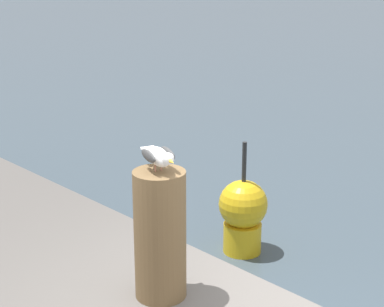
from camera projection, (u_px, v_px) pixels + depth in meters
The scene contains 3 objects.
mooring_post at pixel (160, 235), 3.47m from camera, with size 0.30×0.30×0.76m, color brown.
seagull at pixel (159, 156), 3.32m from camera, with size 0.39×0.20×0.14m.
channel_buoy at pixel (243, 213), 7.00m from camera, with size 0.56×0.56×1.33m.
Camera 1 is at (1.63, -2.63, 3.20)m, focal length 57.34 mm.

